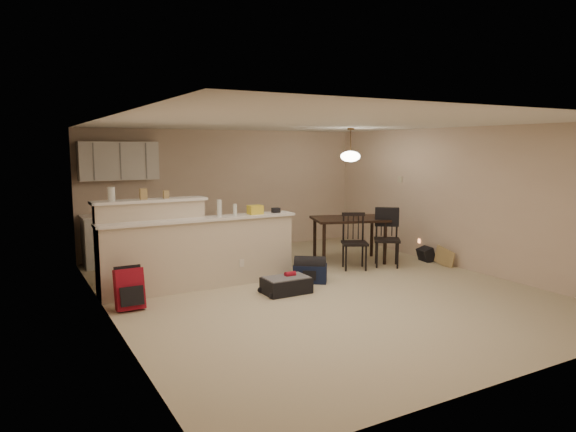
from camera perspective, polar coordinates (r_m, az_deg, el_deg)
room at (r=7.69m, az=3.19°, el=0.91°), size 7.00×7.02×2.50m
breakfast_bar at (r=7.94m, az=-11.54°, el=-3.71°), size 3.08×0.58×1.39m
upper_cabinets at (r=9.95m, az=-18.31°, el=5.84°), size 1.40×0.34×0.70m
kitchen_counter at (r=10.01m, az=-16.69°, el=-2.45°), size 1.80×0.60×0.90m
thermostat at (r=10.70m, az=12.34°, el=4.01°), size 0.02×0.12×0.12m
jar at (r=7.71m, az=-19.03°, el=2.32°), size 0.10×0.10×0.20m
cereal_box at (r=7.81m, az=-15.77°, el=2.36°), size 0.10×0.07×0.16m
small_box at (r=7.89m, az=-13.41°, el=2.35°), size 0.08×0.06×0.12m
bottle_a at (r=7.95m, az=-7.64°, el=0.87°), size 0.07×0.07×0.26m
bottle_b at (r=8.05m, az=-5.91°, el=0.69°), size 0.06×0.06×0.18m
bag_lump at (r=8.20m, az=-3.67°, el=0.70°), size 0.22×0.18×0.14m
pouch at (r=8.37m, az=-1.36°, el=0.65°), size 0.12×0.10×0.08m
dining_table at (r=9.70m, az=6.83°, el=-0.79°), size 1.55×1.27×0.83m
pendant_lamp at (r=9.59m, az=6.95°, el=6.65°), size 0.36×0.36×0.62m
dining_chair_near at (r=9.14m, az=7.42°, el=-2.83°), size 0.57×0.56×0.99m
dining_chair_far at (r=9.45m, az=10.95°, el=-2.44°), size 0.62×0.61×1.03m
suitcase at (r=7.68m, az=-0.19°, el=-7.72°), size 0.68×0.44×0.23m
red_backpack at (r=7.23m, az=-17.22°, el=-7.76°), size 0.37×0.23×0.55m
navy_duffel at (r=8.28m, az=2.47°, el=-6.38°), size 0.60×0.54×0.29m
black_daypack at (r=10.10m, az=15.07°, el=-4.15°), size 0.25×0.32×0.26m
cardboard_sheet at (r=9.77m, az=16.99°, el=-4.40°), size 0.02×0.43×0.33m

